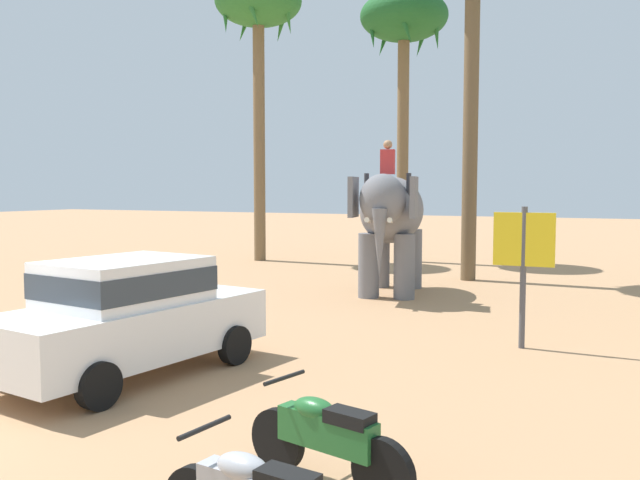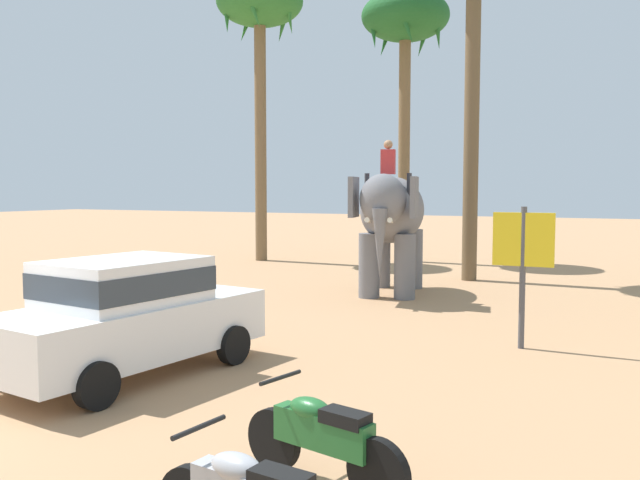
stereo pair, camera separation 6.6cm
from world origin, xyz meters
TOP-DOWN VIEW (x-y plane):
  - car_sedan_foreground at (1.15, 1.51)m, footprint 2.29×4.29m
  - elephant_with_mahout at (2.03, 10.24)m, footprint 2.24×4.00m
  - motorcycle_mid_row at (5.23, -0.56)m, footprint 1.78×0.64m
  - palm_tree_behind_elephant at (-0.19, 17.84)m, footprint 3.20×3.20m
  - palm_tree_far_back at (-5.11, 15.81)m, footprint 3.20×3.20m
  - signboard_yellow at (6.00, 5.67)m, footprint 1.00×0.10m

SIDE VIEW (x-z plane):
  - motorcycle_mid_row at x=5.23m, z-range -0.01..0.93m
  - car_sedan_foreground at x=1.15m, z-range 0.08..1.78m
  - signboard_yellow at x=6.00m, z-range 0.49..2.89m
  - elephant_with_mahout at x=2.03m, z-range 0.05..3.93m
  - palm_tree_behind_elephant at x=-0.19m, z-range 3.66..13.52m
  - palm_tree_far_back at x=-5.11m, z-range 3.91..14.38m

